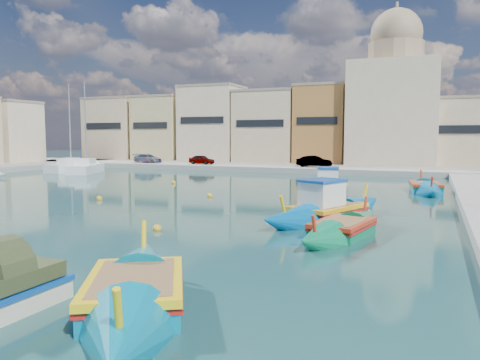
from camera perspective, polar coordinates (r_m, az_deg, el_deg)
The scene contains 14 objects.
ground at distance 24.68m, azimuth -14.08°, elevation -4.13°, with size 160.00×160.00×0.00m, color #153F3D.
north_quay at distance 53.66m, azimuth 6.68°, elevation 1.43°, with size 80.00×8.00×0.60m, color gray.
north_townhouses at distance 59.41m, azimuth 14.93°, elevation 6.20°, with size 83.20×7.87×10.19m.
church_block at distance 59.85m, azimuth 18.29°, elevation 9.37°, with size 10.00×10.00×19.10m.
parked_cars at distance 55.48m, azimuth -3.01°, elevation 2.49°, with size 25.19×1.88×1.23m.
luzzu_turquoise_cabin at distance 22.87m, azimuth 10.64°, elevation -3.87°, with size 5.56×9.59×3.06m.
luzzu_blue_cabin at distance 33.30m, azimuth 10.69°, elevation -1.00°, with size 3.33×8.22×2.83m.
luzzu_cyan_mid at distance 35.94m, azimuth 21.68°, elevation -0.97°, with size 3.03×8.38×2.42m.
luzzu_green at distance 34.84m, azimuth 11.32°, elevation -0.92°, with size 3.32×7.06×2.16m.
luzzu_blue_south at distance 19.40m, azimuth 12.38°, elevation -5.98°, with size 3.20×7.98×2.25m.
luzzu_cyan_south at distance 11.57m, azimuth -12.66°, elevation -13.65°, with size 6.03×8.35×2.62m.
yacht_north at distance 54.15m, azimuth -17.69°, elevation 1.37°, with size 4.81×8.20×10.57m.
yacht_midnorth at distance 56.26m, azimuth -19.02°, elevation 1.47°, with size 2.44×7.43×10.45m.
mooring_buoys at distance 30.32m, azimuth -1.51°, elevation -2.04°, with size 17.44×22.28×0.36m.
Camera 1 is at (14.55, -19.52, 4.04)m, focal length 35.00 mm.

